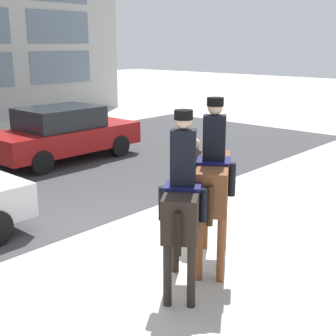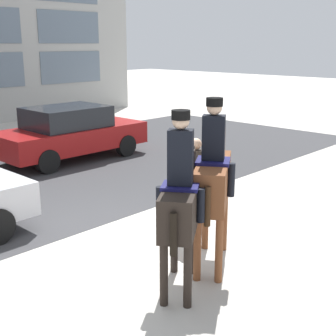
{
  "view_description": "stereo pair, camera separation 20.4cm",
  "coord_description": "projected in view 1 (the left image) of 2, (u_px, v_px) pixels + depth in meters",
  "views": [
    {
      "loc": [
        -5.0,
        -5.91,
        3.31
      ],
      "look_at": [
        0.21,
        -1.22,
        1.44
      ],
      "focal_mm": 50.0,
      "sensor_mm": 36.0,
      "label": 1
    },
    {
      "loc": [
        -4.86,
        -6.06,
        3.31
      ],
      "look_at": [
        0.21,
        -1.22,
        1.44
      ],
      "focal_mm": 50.0,
      "sensor_mm": 36.0,
      "label": 2
    }
  ],
  "objects": [
    {
      "name": "ground_plane",
      "position": [
        109.0,
        237.0,
        8.26
      ],
      "size": [
        80.0,
        80.0,
        0.0
      ],
      "primitive_type": "plane",
      "color": "beige"
    },
    {
      "name": "mounted_horse_lead",
      "position": [
        184.0,
        200.0,
        6.26
      ],
      "size": [
        1.55,
        1.21,
        2.51
      ],
      "rotation": [
        0.0,
        0.0,
        0.61
      ],
      "color": "black",
      "rests_on": "ground_plane"
    },
    {
      "name": "mounted_horse_companion",
      "position": [
        214.0,
        177.0,
        6.96
      ],
      "size": [
        1.72,
        1.29,
        2.58
      ],
      "rotation": [
        0.0,
        0.0,
        0.58
      ],
      "color": "brown",
      "rests_on": "ground_plane"
    },
    {
      "name": "pedestrian_bystander",
      "position": [
        194.0,
        179.0,
        8.13
      ],
      "size": [
        0.7,
        0.8,
        1.75
      ],
      "rotation": [
        0.0,
        0.0,
        -2.54
      ],
      "color": "#332D28",
      "rests_on": "ground_plane"
    },
    {
      "name": "street_car_far_lane",
      "position": [
        63.0,
        133.0,
        13.53
      ],
      "size": [
        4.39,
        1.96,
        1.56
      ],
      "color": "maroon",
      "rests_on": "ground_plane"
    }
  ]
}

